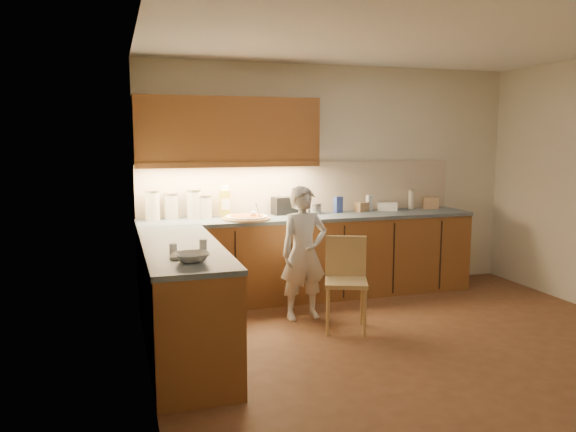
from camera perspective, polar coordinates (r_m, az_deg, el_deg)
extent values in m
plane|color=brown|center=(5.10, 13.02, -12.64)|extent=(4.50, 4.50, 0.00)
cube|color=beige|center=(6.60, 4.58, 3.79)|extent=(4.50, 0.04, 2.60)
cube|color=beige|center=(4.14, -14.37, 1.07)|extent=(0.04, 4.00, 2.60)
cube|color=white|center=(4.85, 14.02, 17.49)|extent=(4.50, 4.00, 0.04)
cube|color=brown|center=(6.31, 2.34, -4.28)|extent=(3.75, 0.60, 0.88)
cube|color=brown|center=(4.73, -10.60, -8.62)|extent=(0.60, 2.00, 0.88)
cube|color=#455563|center=(6.23, 2.36, -0.14)|extent=(3.77, 0.62, 0.04)
cube|color=#455563|center=(4.62, -10.74, -3.14)|extent=(0.62, 2.02, 0.04)
cube|color=black|center=(5.69, -11.30, -5.79)|extent=(0.02, 0.01, 0.80)
cube|color=black|center=(5.78, -5.35, -5.45)|extent=(0.02, 0.01, 0.80)
cube|color=black|center=(5.93, 0.35, -5.07)|extent=(0.02, 0.01, 0.80)
cube|color=black|center=(6.13, 5.72, -4.67)|extent=(0.02, 0.01, 0.80)
cube|color=black|center=(6.39, 10.69, -4.26)|extent=(0.02, 0.01, 0.80)
cube|color=black|center=(6.69, 15.25, -3.85)|extent=(0.02, 0.01, 0.80)
cube|color=beige|center=(6.46, 1.52, 2.93)|extent=(3.75, 0.02, 0.58)
cube|color=brown|center=(6.05, -6.14, 8.61)|extent=(1.95, 0.35, 0.70)
cube|color=brown|center=(5.88, -5.76, 5.22)|extent=(1.95, 0.02, 0.06)
cylinder|color=#A88454|center=(5.93, -4.22, -0.27)|extent=(0.50, 0.50, 0.02)
cylinder|color=beige|center=(5.92, -4.22, -0.07)|extent=(0.44, 0.44, 0.02)
cylinder|color=#CA4F1B|center=(5.92, -4.22, 0.04)|extent=(0.35, 0.35, 0.01)
sphere|color=white|center=(5.89, -3.56, 0.23)|extent=(0.06, 0.06, 0.06)
cylinder|color=white|center=(5.84, -3.04, 0.47)|extent=(0.09, 0.10, 0.20)
imported|color=silver|center=(5.51, 1.62, -3.77)|extent=(0.49, 0.34, 1.31)
cylinder|color=tan|center=(5.14, 4.08, -9.72)|extent=(0.03, 0.03, 0.43)
cylinder|color=tan|center=(5.16, 7.77, -9.73)|extent=(0.03, 0.03, 0.43)
cylinder|color=tan|center=(5.46, 4.08, -8.67)|extent=(0.03, 0.03, 0.43)
cylinder|color=tan|center=(5.47, 7.56, -8.69)|extent=(0.03, 0.03, 0.43)
cube|color=tan|center=(5.24, 5.91, -6.72)|extent=(0.50, 0.50, 0.04)
cube|color=tan|center=(5.36, 5.89, -4.05)|extent=(0.37, 0.17, 0.39)
imported|color=white|center=(4.00, -9.71, -4.12)|extent=(0.25, 0.25, 0.06)
cylinder|color=white|center=(6.00, -13.61, 0.96)|extent=(0.15, 0.15, 0.30)
cylinder|color=gray|center=(5.98, -13.66, 2.46)|extent=(0.16, 0.16, 0.02)
cylinder|color=beige|center=(6.07, -11.78, 0.91)|extent=(0.15, 0.15, 0.26)
cylinder|color=gray|center=(6.06, -11.82, 2.22)|extent=(0.16, 0.16, 0.02)
cylinder|color=silver|center=(6.08, -9.52, 1.13)|extent=(0.16, 0.16, 0.29)
cylinder|color=gray|center=(6.06, -9.56, 2.59)|extent=(0.17, 0.17, 0.02)
cylinder|color=silver|center=(6.10, -8.43, 0.88)|extent=(0.14, 0.14, 0.23)
cylinder|color=gray|center=(6.08, -8.46, 2.05)|extent=(0.15, 0.15, 0.02)
cube|color=gold|center=(6.12, -6.41, 1.24)|extent=(0.13, 0.11, 0.29)
cube|color=white|center=(6.10, -6.43, 2.85)|extent=(0.08, 0.07, 0.05)
cube|color=black|center=(6.32, -0.17, 1.07)|extent=(0.33, 0.21, 0.20)
cube|color=#A8A7AC|center=(6.29, -0.49, 1.96)|extent=(0.05, 0.13, 0.00)
cube|color=#A8A7AC|center=(6.32, 0.15, 1.99)|extent=(0.05, 0.13, 0.00)
cylinder|color=#A2A1A6|center=(6.36, 2.72, 0.72)|extent=(0.15, 0.15, 0.11)
cylinder|color=#A2A1A6|center=(6.35, 2.73, 1.26)|extent=(0.16, 0.16, 0.01)
cube|color=#324696|center=(6.48, 5.12, 1.16)|extent=(0.11, 0.08, 0.18)
cube|color=tan|center=(6.63, 7.51, 0.93)|extent=(0.17, 0.15, 0.11)
cube|color=white|center=(6.70, 8.26, 1.34)|extent=(0.07, 0.07, 0.19)
cube|color=white|center=(6.78, 10.05, 0.96)|extent=(0.27, 0.23, 0.09)
cylinder|color=silver|center=(6.93, 12.40, 1.59)|extent=(0.07, 0.07, 0.22)
cylinder|color=tan|center=(6.92, 12.43, 2.54)|extent=(0.08, 0.08, 0.01)
cube|color=tan|center=(7.06, 14.28, 1.31)|extent=(0.22, 0.20, 0.14)
cube|color=white|center=(4.15, -10.04, -3.97)|extent=(0.29, 0.24, 0.02)
cylinder|color=white|center=(4.28, -11.58, -3.26)|extent=(0.06, 0.06, 0.08)
cylinder|color=white|center=(4.41, -8.62, -2.85)|extent=(0.06, 0.06, 0.08)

